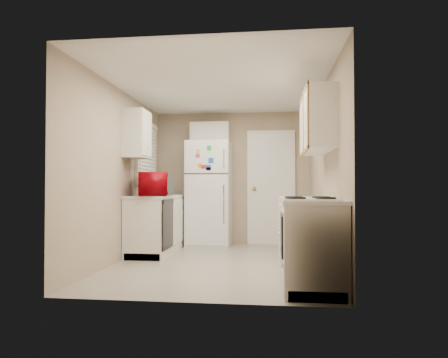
# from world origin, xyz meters

# --- Properties ---
(floor) EXTENTS (3.80, 3.80, 0.00)m
(floor) POSITION_xyz_m (0.00, 0.00, 0.00)
(floor) COLOR #ADA698
(floor) RESTS_ON ground
(ceiling) EXTENTS (3.80, 3.80, 0.00)m
(ceiling) POSITION_xyz_m (0.00, 0.00, 2.40)
(ceiling) COLOR white
(ceiling) RESTS_ON floor
(wall_left) EXTENTS (3.80, 3.80, 0.00)m
(wall_left) POSITION_xyz_m (-1.40, 0.00, 1.20)
(wall_left) COLOR tan
(wall_left) RESTS_ON floor
(wall_right) EXTENTS (3.80, 3.80, 0.00)m
(wall_right) POSITION_xyz_m (1.40, 0.00, 1.20)
(wall_right) COLOR tan
(wall_right) RESTS_ON floor
(wall_back) EXTENTS (2.80, 2.80, 0.00)m
(wall_back) POSITION_xyz_m (0.00, 1.90, 1.20)
(wall_back) COLOR tan
(wall_back) RESTS_ON floor
(wall_front) EXTENTS (2.80, 2.80, 0.00)m
(wall_front) POSITION_xyz_m (0.00, -1.90, 1.20)
(wall_front) COLOR tan
(wall_front) RESTS_ON floor
(left_counter) EXTENTS (0.60, 1.80, 0.90)m
(left_counter) POSITION_xyz_m (-1.10, 0.90, 0.45)
(left_counter) COLOR silver
(left_counter) RESTS_ON floor
(dishwasher) EXTENTS (0.03, 0.58, 0.72)m
(dishwasher) POSITION_xyz_m (-0.81, 0.30, 0.49)
(dishwasher) COLOR black
(dishwasher) RESTS_ON floor
(sink) EXTENTS (0.54, 0.74, 0.16)m
(sink) POSITION_xyz_m (-1.10, 1.05, 0.86)
(sink) COLOR gray
(sink) RESTS_ON left_counter
(microwave) EXTENTS (0.69, 0.51, 0.41)m
(microwave) POSITION_xyz_m (-1.02, 0.27, 1.05)
(microwave) COLOR #9E000B
(microwave) RESTS_ON left_counter
(soap_bottle) EXTENTS (0.12, 0.12, 0.22)m
(soap_bottle) POSITION_xyz_m (-1.15, 1.58, 1.00)
(soap_bottle) COLOR silver
(soap_bottle) RESTS_ON left_counter
(window_blinds) EXTENTS (0.10, 0.98, 1.08)m
(window_blinds) POSITION_xyz_m (-1.36, 1.05, 1.60)
(window_blinds) COLOR silver
(window_blinds) RESTS_ON wall_left
(upper_cabinet_left) EXTENTS (0.30, 0.45, 0.70)m
(upper_cabinet_left) POSITION_xyz_m (-1.25, 0.22, 1.80)
(upper_cabinet_left) COLOR silver
(upper_cabinet_left) RESTS_ON wall_left
(refrigerator) EXTENTS (0.76, 0.74, 1.83)m
(refrigerator) POSITION_xyz_m (-0.39, 1.61, 0.92)
(refrigerator) COLOR silver
(refrigerator) RESTS_ON floor
(cabinet_over_fridge) EXTENTS (0.70, 0.30, 0.40)m
(cabinet_over_fridge) POSITION_xyz_m (-0.40, 1.75, 2.00)
(cabinet_over_fridge) COLOR silver
(cabinet_over_fridge) RESTS_ON wall_back
(interior_door) EXTENTS (0.86, 0.06, 2.08)m
(interior_door) POSITION_xyz_m (0.70, 1.86, 1.02)
(interior_door) COLOR silver
(interior_door) RESTS_ON floor
(right_counter) EXTENTS (0.60, 2.00, 0.90)m
(right_counter) POSITION_xyz_m (1.10, -0.80, 0.45)
(right_counter) COLOR silver
(right_counter) RESTS_ON floor
(stove) EXTENTS (0.54, 0.67, 0.80)m
(stove) POSITION_xyz_m (1.07, -1.38, 0.40)
(stove) COLOR silver
(stove) RESTS_ON floor
(upper_cabinet_right) EXTENTS (0.30, 1.20, 0.70)m
(upper_cabinet_right) POSITION_xyz_m (1.25, -0.50, 1.80)
(upper_cabinet_right) COLOR silver
(upper_cabinet_right) RESTS_ON wall_right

